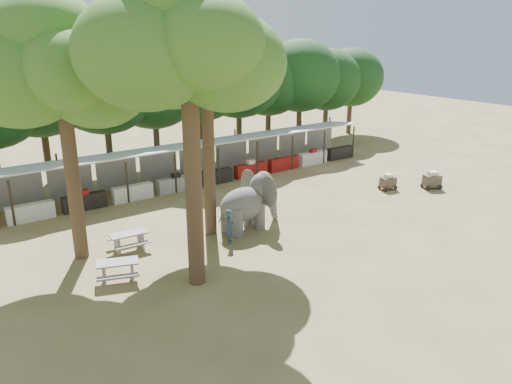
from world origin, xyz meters
TOP-DOWN VIEW (x-y plane):
  - ground at (0.00, 0.00)m, footprint 100.00×100.00m
  - vendor_stalls at (-0.00, 13.84)m, footprint 28.00×2.99m
  - yard_tree_left at (-9.13, 7.19)m, footprint 7.10×6.90m
  - yard_tree_center at (-6.13, 2.19)m, footprint 7.10×6.90m
  - yard_tree_back at (-3.13, 6.19)m, footprint 7.10×6.90m
  - backdrop_trees at (0.00, 19.00)m, footprint 46.46×5.95m
  - elephant at (-1.07, 5.43)m, footprint 3.68×2.80m
  - handler at (-2.89, 4.48)m, footprint 0.66×0.71m
  - picnic_table_near at (-8.47, 3.97)m, footprint 2.02×1.92m
  - picnic_table_far at (-7.02, 6.46)m, footprint 1.71×1.56m
  - cart_front at (11.89, 4.13)m, footprint 1.34×1.14m
  - cart_back at (9.50, 5.59)m, footprint 1.13×0.85m

SIDE VIEW (x-z plane):
  - ground at x=0.00m, z-range 0.00..0.00m
  - cart_back at x=9.50m, z-range -0.01..0.99m
  - picnic_table_near at x=-8.47m, z-range 0.12..0.94m
  - picnic_table_far at x=-7.02m, z-range 0.13..0.95m
  - cart_front at x=11.89m, z-range -0.01..1.10m
  - handler at x=-2.89m, z-range 0.00..1.65m
  - vendor_stalls at x=0.00m, z-range -0.22..2.58m
  - elephant at x=-1.07m, z-range 0.00..2.79m
  - backdrop_trees at x=0.00m, z-range 1.35..9.68m
  - yard_tree_left at x=-9.13m, z-range 2.69..13.71m
  - yard_tree_back at x=-3.13m, z-range 2.86..14.22m
  - yard_tree_center at x=-6.13m, z-range 3.19..15.23m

